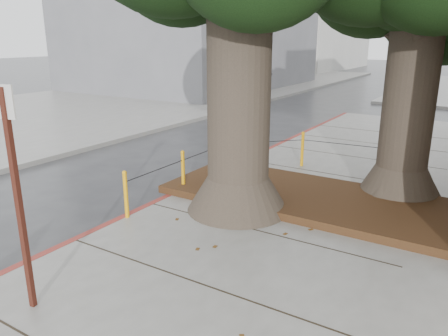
% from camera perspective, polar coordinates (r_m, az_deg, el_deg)
% --- Properties ---
extents(ground, '(140.00, 140.00, 0.00)m').
position_cam_1_polar(ground, '(6.82, -7.80, -14.26)').
color(ground, '#28282B').
rests_on(ground, ground).
extents(sidewalk_opposite, '(14.00, 60.00, 0.15)m').
position_cam_1_polar(sidewalk_opposite, '(23.19, -18.95, 7.35)').
color(sidewalk_opposite, slate).
rests_on(sidewalk_opposite, ground).
extents(curb_red, '(0.14, 26.00, 0.16)m').
position_cam_1_polar(curb_red, '(9.68, -7.55, -4.11)').
color(curb_red, maroon).
rests_on(curb_red, ground).
extents(planter_bed, '(6.40, 2.60, 0.16)m').
position_cam_1_polar(planter_bed, '(9.42, 11.87, -3.93)').
color(planter_bed, black).
rests_on(planter_bed, sidewalk_main).
extents(building_far_white, '(12.00, 18.00, 15.00)m').
position_cam_1_polar(building_far_white, '(53.79, 9.77, 20.77)').
color(building_far_white, silver).
rests_on(building_far_white, ground).
extents(bollard_ring, '(3.79, 5.39, 0.95)m').
position_cam_1_polar(bollard_ring, '(10.38, 3.80, 0.86)').
color(bollard_ring, '#FDAA0E').
rests_on(bollard_ring, sidewalk_main).
extents(signpost, '(0.28, 0.08, 2.84)m').
position_cam_1_polar(signpost, '(5.77, -25.45, -2.46)').
color(signpost, '#471911').
rests_on(signpost, sidewalk_main).
extents(car_dark, '(1.97, 4.44, 1.27)m').
position_cam_1_polar(car_dark, '(27.94, 3.09, 10.83)').
color(car_dark, black).
rests_on(car_dark, ground).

